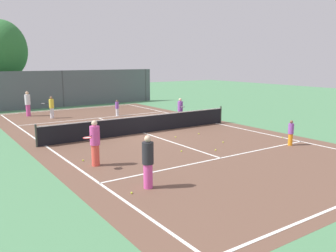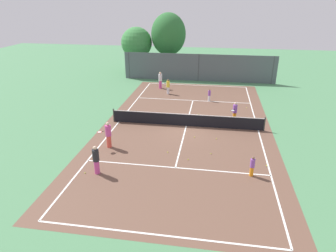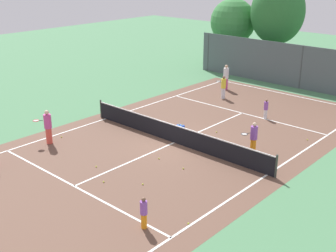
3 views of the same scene
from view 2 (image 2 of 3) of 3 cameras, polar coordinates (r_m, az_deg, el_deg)
ground_plane at (r=23.91m, az=3.45°, el=0.01°), size 80.00×80.00×0.00m
court_surface at (r=23.91m, az=3.45°, el=0.01°), size 13.00×25.00×0.01m
tennis_net at (r=23.71m, az=3.48°, el=1.14°), size 11.90×0.10×1.10m
perimeter_fence at (r=36.78m, az=5.76°, el=10.85°), size 18.00×0.12×3.20m
tree_0 at (r=40.75m, az=-5.92°, el=15.28°), size 3.97×3.97×5.85m
tree_1 at (r=40.08m, az=0.09°, el=16.84°), size 4.38×4.43×7.59m
player_0 at (r=25.05m, az=12.43°, el=2.65°), size 0.60×0.92×1.62m
player_1 at (r=31.65m, az=-0.01°, el=7.46°), size 0.92×0.51×1.56m
player_2 at (r=20.57m, az=-11.16°, el=-1.58°), size 0.88×0.81×1.81m
player_3 at (r=17.74m, az=-13.36°, el=-6.16°), size 0.37×0.37×1.75m
player_4 at (r=17.79m, az=15.55°, el=-7.28°), size 0.26×0.26×1.23m
player_5 at (r=33.65m, az=-1.45°, el=8.64°), size 0.39×0.39×1.83m
player_6 at (r=29.73m, az=7.76°, el=5.79°), size 0.25×0.25×1.19m
ball_crate at (r=25.25m, az=1.90°, el=1.79°), size 0.40×0.30×0.43m
tennis_ball_0 at (r=21.75m, az=-10.68°, el=-2.74°), size 0.07×0.07×0.07m
tennis_ball_1 at (r=18.30m, az=-15.32°, el=-8.51°), size 0.07×0.07×0.07m
tennis_ball_2 at (r=26.28m, az=5.73°, el=2.21°), size 0.07×0.07×0.07m
tennis_ball_3 at (r=19.85m, az=-0.03°, el=-4.96°), size 0.07×0.07×0.07m
tennis_ball_4 at (r=22.00m, az=4.98°, el=-2.09°), size 0.07×0.07×0.07m
tennis_ball_5 at (r=28.61m, az=14.52°, el=3.33°), size 0.07×0.07×0.07m
tennis_ball_6 at (r=21.93m, az=9.06°, el=-2.39°), size 0.07×0.07×0.07m
tennis_ball_7 at (r=19.06m, az=3.81°, el=-6.29°), size 0.07×0.07×0.07m
tennis_ball_8 at (r=19.88m, az=8.09°, el=-5.17°), size 0.07×0.07×0.07m
tennis_ball_9 at (r=19.30m, az=18.05°, el=-7.10°), size 0.07×0.07×0.07m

